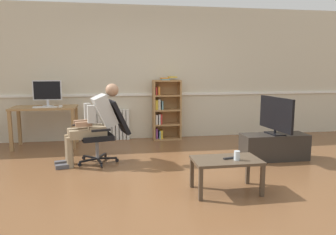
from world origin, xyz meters
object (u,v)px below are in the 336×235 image
at_px(computer_desk, 45,113).
at_px(imac_monitor, 47,91).
at_px(drinking_glass, 237,156).
at_px(office_chair, 107,129).
at_px(tv_screen, 276,115).
at_px(radiator, 112,125).
at_px(bookshelf, 165,110).
at_px(keyboard, 45,107).
at_px(computer_mouse, 61,106).
at_px(spare_remote, 229,158).
at_px(tv_stand, 274,147).
at_px(person_seated, 94,121).
at_px(coffee_table, 226,163).

xyz_separation_m(computer_desk, imac_monitor, (0.05, 0.08, 0.39)).
relative_size(imac_monitor, drinking_glass, 4.77).
height_order(imac_monitor, office_chair, imac_monitor).
height_order(computer_desk, tv_screen, tv_screen).
relative_size(radiator, tv_screen, 0.81).
height_order(bookshelf, drinking_glass, bookshelf).
bearing_deg(keyboard, computer_mouse, 4.40).
bearing_deg(bookshelf, drinking_glass, -82.87).
xyz_separation_m(tv_screen, spare_remote, (-1.20, -1.18, -0.31)).
bearing_deg(imac_monitor, drinking_glass, -46.77).
height_order(imac_monitor, tv_screen, imac_monitor).
bearing_deg(office_chair, drinking_glass, 30.66).
bearing_deg(computer_mouse, imac_monitor, 142.30).
bearing_deg(keyboard, drinking_glass, -44.39).
bearing_deg(tv_stand, imac_monitor, 157.53).
distance_m(keyboard, spare_remote, 3.59).
xyz_separation_m(computer_desk, person_seated, (0.97, -1.19, 0.02)).
xyz_separation_m(imac_monitor, bookshelf, (2.24, 0.21, -0.41)).
bearing_deg(office_chair, keyboard, -146.14).
bearing_deg(imac_monitor, tv_stand, -22.47).
distance_m(radiator, spare_remote, 3.34).
xyz_separation_m(office_chair, person_seated, (-0.18, -0.04, 0.13)).
bearing_deg(spare_remote, radiator, 10.82).
distance_m(computer_desk, computer_mouse, 0.36).
distance_m(computer_mouse, tv_stand, 3.78).
bearing_deg(drinking_glass, imac_monitor, 133.23).
bearing_deg(drinking_glass, computer_mouse, 132.40).
bearing_deg(computer_desk, bookshelf, 7.22).
height_order(computer_desk, bookshelf, bookshelf).
bearing_deg(office_chair, spare_remote, 30.42).
bearing_deg(spare_remote, coffee_table, 66.55).
relative_size(computer_desk, drinking_glass, 10.57).
bearing_deg(person_seated, tv_screen, 70.77).
xyz_separation_m(keyboard, office_chair, (1.10, -1.01, -0.24)).
distance_m(computer_desk, tv_screen, 4.07).
bearing_deg(drinking_glass, bookshelf, 97.13).
height_order(computer_desk, computer_mouse, computer_mouse).
relative_size(drinking_glass, spare_remote, 0.72).
bearing_deg(radiator, drinking_glass, -64.77).
relative_size(imac_monitor, radiator, 0.73).
bearing_deg(spare_remote, tv_stand, -59.27).
xyz_separation_m(computer_mouse, office_chair, (0.84, -1.03, -0.25)).
bearing_deg(imac_monitor, person_seated, -54.22).
height_order(keyboard, person_seated, person_seated).
distance_m(tv_stand, drinking_glass, 1.69).
bearing_deg(radiator, bookshelf, -5.24).
bearing_deg(radiator, coffee_table, -65.90).
distance_m(computer_desk, keyboard, 0.20).
bearing_deg(person_seated, radiator, 157.69).
relative_size(office_chair, tv_stand, 0.92).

